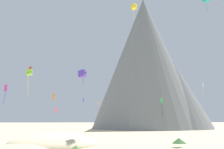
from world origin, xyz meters
TOP-DOWN VIEW (x-y plane):
  - dune_foreground_left at (-12.95, 16.54)m, footprint 19.56×19.25m
  - bush_scatter_east at (7.91, 17.35)m, footprint 3.09×3.09m
  - bush_mid_center at (-8.57, 7.57)m, footprint 2.93×2.93m
  - bush_near_left at (-17.15, 23.45)m, footprint 3.06×3.06m
  - bush_far_left at (-17.06, 9.49)m, footprint 2.13×2.13m
  - rock_massif at (15.57, 76.31)m, footprint 52.67×49.04m
  - kite_lime_low at (-19.94, 24.93)m, footprint 1.32×1.24m
  - kite_indigo_low at (-9.18, 24.85)m, footprint 1.81×1.74m
  - kite_white_low at (26.13, 46.25)m, footprint 1.32×2.09m
  - kite_magenta_low at (-23.10, 21.57)m, footprint 0.61×0.28m
  - kite_pink_low at (-18.04, 47.04)m, footprint 1.55×1.48m
  - kite_green_low at (14.48, 51.27)m, footprint 1.43×1.54m
  - kite_gold_low at (-5.77, 53.94)m, footprint 0.52×0.95m
  - kite_red_mid at (-26.48, 47.07)m, footprint 2.22×2.38m
  - kite_blue_low at (-9.05, 28.36)m, footprint 0.36×1.01m
  - kite_yellow_high at (1.68, 23.83)m, footprint 1.40×1.39m
  - kite_orange_low at (-17.99, 42.74)m, footprint 1.34×2.15m

SIDE VIEW (x-z plane):
  - dune_foreground_left at x=-12.95m, z-range -1.91..1.91m
  - bush_near_left at x=-17.15m, z-range 0.00..0.78m
  - bush_far_left at x=-17.06m, z-range 0.00..0.78m
  - bush_mid_center at x=-8.57m, z-range 0.00..0.90m
  - bush_scatter_east at x=7.91m, z-range 0.00..0.92m
  - kite_pink_low at x=-18.04m, z-range 4.39..8.62m
  - kite_blue_low at x=-9.05m, z-range 7.60..8.47m
  - kite_gold_low at x=-5.77m, z-range 6.86..10.51m
  - kite_magenta_low at x=-23.10m, z-range 7.55..11.09m
  - kite_green_low at x=14.48m, z-range 6.50..12.60m
  - kite_orange_low at x=-17.99m, z-range 8.81..11.05m
  - kite_indigo_low at x=-9.18m, z-range 11.76..14.74m
  - kite_lime_low at x=-19.94m, z-range 10.50..16.20m
  - kite_white_low at x=26.13m, z-range 11.82..15.90m
  - kite_red_mid at x=-26.48m, z-range 16.92..19.48m
  - rock_massif at x=15.57m, z-range -3.68..54.70m
  - kite_yellow_high at x=1.68m, z-range 26.18..29.52m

